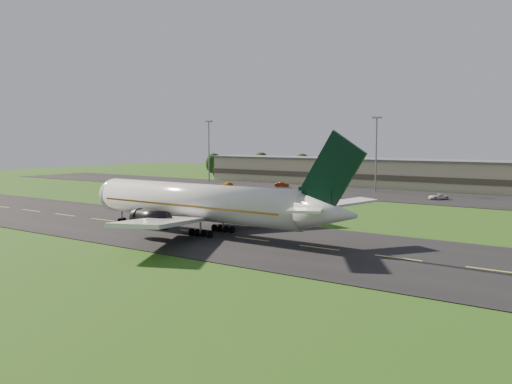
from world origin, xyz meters
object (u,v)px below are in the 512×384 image
Objects in this scene: airliner at (201,203)px; service_vehicle_a at (228,184)px; light_mast_centre at (376,145)px; service_vehicle_b at (282,185)px; terminal at (403,174)px; service_vehicle_c at (438,197)px; light_mast_west at (209,144)px.

service_vehicle_a is (-48.97, 67.04, -3.88)m from airliner.
service_vehicle_b is (-27.87, -4.31, -11.93)m from light_mast_centre.
terminal is 34.07m from service_vehicle_c.
service_vehicle_c is at bearing -126.21° from service_vehicle_b.
service_vehicle_c is at bearing -0.09° from service_vehicle_a.
service_vehicle_a is (-43.00, -29.15, -3.21)m from terminal.
service_vehicle_a is at bearing 94.33° from service_vehicle_b.
light_mast_west is 1.00× the size of light_mast_centre.
light_mast_centre is (-7.37, 80.01, 8.08)m from airliner.
terminal is 52.05m from service_vehicle_a.
airliner is 96.38m from terminal.
terminal is at bearing 14.76° from light_mast_west.
light_mast_west reaches higher than service_vehicle_b.
light_mast_west is 34.55m from service_vehicle_b.
light_mast_centre is at bearing -94.95° from terminal.
airliner is 2.52× the size of light_mast_centre.
service_vehicle_a is at bearing -35.17° from light_mast_west.
service_vehicle_b is at bearing 30.75° from service_vehicle_a.
airliner is 2.52× the size of light_mast_west.
light_mast_centre reaches higher than terminal.
service_vehicle_c is (13.70, 68.55, -3.90)m from airliner.
light_mast_centre is at bearing 15.84° from service_vehicle_a.
service_vehicle_a is at bearing -134.45° from service_vehicle_c.
light_mast_centre is at bearing 0.00° from light_mast_west.
light_mast_centre is 4.30× the size of service_vehicle_c.
airliner is at bearing -55.34° from service_vehicle_a.
light_mast_west is at bearing -143.88° from service_vehicle_c.
light_mast_centre is 4.77× the size of service_vehicle_b.
airliner is 0.35× the size of terminal.
light_mast_centre is at bearing -109.11° from service_vehicle_b.
airliner is at bearing -49.90° from light_mast_west.
terminal is 7.13× the size of light_mast_west.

